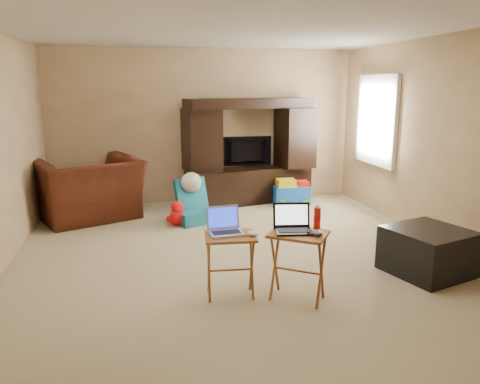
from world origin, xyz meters
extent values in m
plane|color=#C4B088|center=(0.00, 0.00, 0.00)|extent=(5.50, 5.50, 0.00)
plane|color=silver|center=(0.00, 0.00, 2.50)|extent=(5.50, 5.50, 0.00)
plane|color=tan|center=(0.00, 2.75, 1.25)|extent=(5.00, 0.00, 5.00)
plane|color=tan|center=(0.00, -2.75, 1.25)|extent=(5.00, 0.00, 5.00)
plane|color=tan|center=(2.50, 0.00, 1.25)|extent=(0.00, 5.50, 5.50)
plane|color=white|center=(2.48, 1.55, 1.40)|extent=(0.00, 1.20, 1.20)
cube|color=white|center=(2.46, 1.55, 1.40)|extent=(0.06, 1.14, 1.34)
cube|color=black|center=(0.71, 2.46, 0.86)|extent=(2.16, 0.95, 1.71)
imported|color=black|center=(0.71, 2.66, 0.82)|extent=(0.87, 0.15, 0.50)
imported|color=#451C0E|center=(-1.79, 1.96, 0.44)|extent=(1.72, 1.63, 0.88)
cube|color=black|center=(1.85, -0.88, 0.24)|extent=(0.92, 0.92, 0.47)
cube|color=#AC6529|center=(-0.26, -1.01, 0.30)|extent=(0.49, 0.40, 0.59)
cube|color=#AA5529|center=(0.32, -1.20, 0.32)|extent=(0.63, 0.60, 0.64)
cube|color=#B8B8BE|center=(-0.29, -0.98, 0.71)|extent=(0.33, 0.29, 0.24)
cube|color=black|center=(0.28, -1.18, 0.76)|extent=(0.37, 0.32, 0.24)
ellipsoid|color=white|center=(-0.07, -1.08, 0.62)|extent=(0.11, 0.14, 0.05)
ellipsoid|color=#39383D|center=(0.45, -1.32, 0.67)|extent=(0.11, 0.15, 0.05)
cylinder|color=red|center=(0.52, -1.12, 0.74)|extent=(0.06, 0.06, 0.20)
camera|label=1|loc=(-0.99, -4.97, 1.92)|focal=35.00mm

